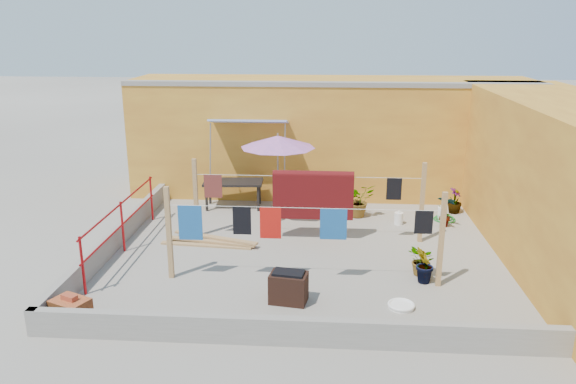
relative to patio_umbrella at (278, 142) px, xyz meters
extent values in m
plane|color=#9E998E|center=(0.76, -2.08, -1.94)|extent=(80.00, 80.00, 0.00)
cube|color=gold|center=(1.26, 2.62, -0.34)|extent=(11.00, 2.40, 3.20)
cube|color=gray|center=(1.26, 1.57, 1.21)|extent=(11.00, 0.35, 0.12)
cube|color=#2D51B2|center=(-0.84, 1.07, 0.31)|extent=(2.00, 0.79, 0.22)
cylinder|color=gray|center=(-1.79, 0.70, -0.34)|extent=(0.03, 0.30, 1.28)
cylinder|color=gray|center=(0.11, 0.70, -0.34)|extent=(0.03, 0.30, 1.28)
cube|color=gold|center=(5.96, -2.08, -0.34)|extent=(2.40, 9.00, 3.20)
cube|color=gray|center=(0.76, -5.66, -1.72)|extent=(8.30, 0.16, 0.44)
cube|color=gray|center=(-3.32, -2.08, -1.72)|extent=(0.16, 7.30, 0.44)
cylinder|color=#A61015|center=(-3.09, -4.28, -1.39)|extent=(0.05, 0.05, 1.10)
cylinder|color=#A61015|center=(-3.09, -2.28, -1.39)|extent=(0.05, 0.05, 1.10)
cylinder|color=#A61015|center=(-3.09, -0.28, -1.39)|extent=(0.05, 0.05, 1.10)
cylinder|color=#A61015|center=(-3.09, -2.28, -0.89)|extent=(0.04, 4.20, 0.04)
cylinder|color=#A61015|center=(-3.09, -2.28, -1.34)|extent=(0.04, 4.20, 0.04)
cube|color=tan|center=(-1.74, -3.48, -1.04)|extent=(0.09, 0.09, 1.80)
cube|color=tan|center=(3.26, -3.48, -1.04)|extent=(0.09, 0.09, 1.80)
cube|color=tan|center=(3.26, -1.28, -1.04)|extent=(0.09, 0.09, 1.80)
cube|color=tan|center=(-1.74, -1.28, -1.04)|extent=(0.09, 0.09, 1.80)
cylinder|color=silver|center=(0.76, -3.48, -0.49)|extent=(5.00, 0.01, 0.01)
cylinder|color=silver|center=(0.76, -1.28, -0.49)|extent=(5.00, 0.01, 0.01)
cube|color=#4B0C0E|center=(0.89, -1.28, -0.94)|extent=(1.77, 0.22, 1.00)
cube|color=black|center=(2.64, -1.28, -0.73)|extent=(0.32, 0.02, 0.49)
cube|color=maroon|center=(-1.34, -1.28, -0.75)|extent=(0.40, 0.02, 0.53)
cube|color=#1B5293|center=(-1.32, -3.48, -0.82)|extent=(0.45, 0.02, 0.67)
cube|color=black|center=(-0.36, -3.48, -0.76)|extent=(0.34, 0.02, 0.54)
cube|color=red|center=(0.17, -3.48, -0.79)|extent=(0.39, 0.02, 0.60)
cube|color=#1B5293|center=(1.32, -3.48, -0.78)|extent=(0.49, 0.02, 0.59)
cube|color=black|center=(2.93, -3.48, -0.71)|extent=(0.32, 0.02, 0.44)
cylinder|color=gray|center=(0.00, 0.00, -1.91)|extent=(0.32, 0.32, 0.05)
cylinder|color=gray|center=(0.00, 0.00, -0.91)|extent=(0.04, 0.04, 2.06)
cone|color=#BE66AD|center=(0.00, 0.00, 0.01)|extent=(2.19, 2.19, 0.29)
cylinder|color=gray|center=(0.00, 0.00, 0.18)|extent=(0.04, 0.04, 0.09)
cube|color=black|center=(-1.25, 0.85, -1.25)|extent=(1.57, 0.85, 0.06)
cube|color=black|center=(-1.90, 0.50, -1.60)|extent=(0.06, 0.06, 0.67)
cube|color=black|center=(-1.93, 1.11, -1.60)|extent=(0.06, 0.06, 0.67)
cube|color=black|center=(-0.57, 0.58, -1.60)|extent=(0.06, 0.06, 0.67)
cube|color=black|center=(-0.60, 1.19, -1.60)|extent=(0.06, 0.06, 0.67)
cube|color=#B05C28|center=(-2.88, -5.28, -1.73)|extent=(0.69, 0.61, 0.42)
cube|color=#9F4625|center=(-2.88, -5.28, -1.48)|extent=(0.29, 0.22, 0.08)
cube|color=tan|center=(-1.41, -1.89, -1.92)|extent=(2.03, 0.32, 0.04)
cube|color=tan|center=(-1.33, -1.77, -1.87)|extent=(2.02, 0.50, 0.04)
cube|color=tan|center=(-1.25, -1.65, -1.83)|extent=(1.97, 0.77, 0.04)
cube|color=black|center=(0.56, -4.30, -1.67)|extent=(0.69, 0.52, 0.53)
cube|color=black|center=(0.56, -4.30, -1.39)|extent=(0.57, 0.39, 0.04)
cylinder|color=white|center=(2.48, -4.38, -1.91)|extent=(0.44, 0.44, 0.06)
torus|color=white|center=(2.48, -4.38, -1.88)|extent=(0.46, 0.46, 0.05)
cylinder|color=white|center=(2.93, -0.17, -1.79)|extent=(0.21, 0.21, 0.29)
cylinder|color=white|center=(2.93, -0.17, -1.63)|extent=(0.06, 0.06, 0.05)
cylinder|color=white|center=(4.05, 0.29, -1.79)|extent=(0.22, 0.22, 0.30)
cylinder|color=white|center=(4.05, 0.29, -1.62)|extent=(0.06, 0.06, 0.05)
torus|color=#1B7A29|center=(4.10, 0.21, -1.92)|extent=(0.54, 0.54, 0.04)
torus|color=#1B7A29|center=(4.10, 0.21, -1.88)|extent=(0.46, 0.46, 0.04)
imported|color=#195819|center=(1.98, 0.35, -1.51)|extent=(0.97, 0.92, 0.85)
imported|color=#195819|center=(4.44, 0.78, -1.61)|extent=(0.48, 0.48, 0.65)
imported|color=#195819|center=(4.01, -0.26, -1.53)|extent=(0.52, 0.48, 0.81)
imported|color=#195819|center=(3.02, -3.40, -1.57)|extent=(0.40, 0.46, 0.74)
imported|color=#195819|center=(3.03, -3.05, -1.64)|extent=(0.60, 0.65, 0.60)
camera|label=1|loc=(1.17, -13.08, 2.69)|focal=35.00mm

